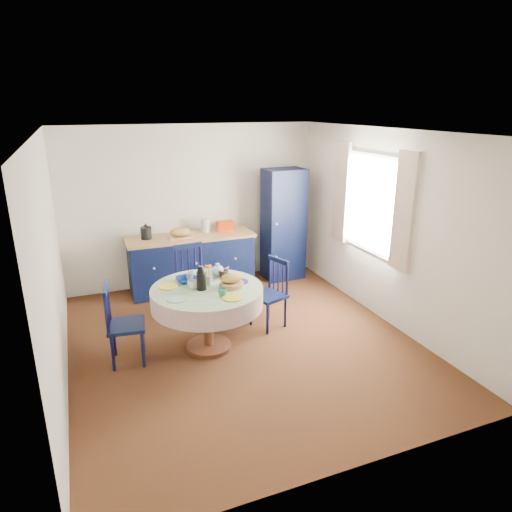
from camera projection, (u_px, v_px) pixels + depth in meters
The scene contains 17 objects.
floor at pixel (243, 342), 5.60m from camera, with size 4.50×4.50×0.00m, color black.
ceiling at pixel (240, 132), 4.80m from camera, with size 4.50×4.50×0.00m, color white.
wall_back at pixel (193, 206), 7.18m from camera, with size 4.00×0.02×2.50m, color silver.
wall_left at pixel (51, 267), 4.50m from camera, with size 0.02×4.50×2.50m, color silver.
wall_right at pixel (386, 228), 5.91m from camera, with size 0.02×4.50×2.50m, color silver.
window at pixel (371, 203), 6.07m from camera, with size 0.10×1.74×1.45m.
kitchen_counter at pixel (192, 262), 7.08m from camera, with size 1.95×0.63×1.11m.
pantry_cabinet at pixel (283, 225), 7.43m from camera, with size 0.65×0.48×1.81m.
dining_table at pixel (208, 297), 5.26m from camera, with size 1.29×1.29×1.06m.
chair_left at pixel (122, 324), 5.03m from camera, with size 0.45×0.47×0.93m.
chair_far at pixel (193, 281), 6.17m from camera, with size 0.48×0.47×0.99m.
chair_right at pixel (270, 293), 5.89m from camera, with size 0.49×0.50×0.90m.
mug_a at pixel (193, 285), 5.18m from camera, with size 0.12×0.12×0.10m, color silver.
mug_b at pixel (222, 292), 4.97m from camera, with size 0.10×0.10×0.10m, color #306A5D.
mug_c at pixel (224, 274), 5.51m from camera, with size 0.12×0.12×0.09m, color black.
mug_d at pixel (190, 276), 5.43m from camera, with size 0.11×0.11×0.10m, color silver.
cobalt_bowl at pixel (187, 280), 5.36m from camera, with size 0.25×0.25×0.06m, color navy.
Camera 1 is at (-1.69, -4.68, 2.78)m, focal length 32.00 mm.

